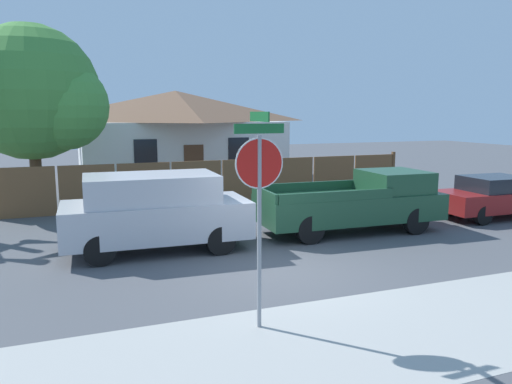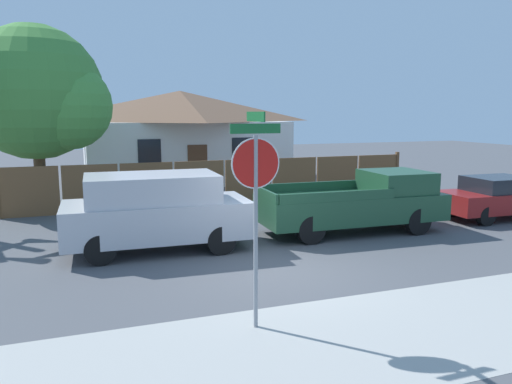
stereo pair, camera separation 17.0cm
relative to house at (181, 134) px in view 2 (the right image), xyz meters
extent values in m
plane|color=#4C4F54|center=(-1.15, -15.86, -2.35)|extent=(80.00, 80.00, 0.00)
cube|color=#A3A39E|center=(-1.15, -19.46, -2.34)|extent=(36.00, 3.20, 0.01)
cube|color=brown|center=(-6.68, -7.84, -1.51)|extent=(1.84, 0.06, 1.68)
cube|color=brown|center=(-4.76, -7.84, -1.51)|extent=(1.84, 0.06, 1.68)
cube|color=brown|center=(-2.85, -7.84, -1.51)|extent=(1.84, 0.06, 1.68)
cube|color=brown|center=(-0.93, -7.84, -1.51)|extent=(1.84, 0.06, 1.68)
cube|color=brown|center=(0.99, -7.84, -1.51)|extent=(1.84, 0.06, 1.68)
cube|color=brown|center=(2.91, -7.84, -1.51)|extent=(1.84, 0.06, 1.68)
cube|color=brown|center=(4.83, -7.84, -1.51)|extent=(1.84, 0.06, 1.68)
cube|color=brown|center=(6.75, -7.84, -1.51)|extent=(1.84, 0.06, 1.68)
cube|color=brown|center=(7.70, -7.84, -1.46)|extent=(0.12, 0.12, 1.78)
cube|color=white|center=(0.00, 0.00, -0.85)|extent=(9.50, 7.29, 3.00)
pyramid|color=brown|center=(0.00, 0.00, 1.42)|extent=(10.26, 7.88, 1.54)
cube|color=black|center=(-2.14, -3.66, -0.61)|extent=(1.00, 0.04, 1.10)
cube|color=black|center=(2.14, -3.66, -0.61)|extent=(1.00, 0.04, 1.10)
cube|color=brown|center=(0.00, -3.66, -1.35)|extent=(0.90, 0.04, 2.00)
cylinder|color=brown|center=(-6.41, -6.41, -1.16)|extent=(0.40, 0.40, 2.37)
sphere|color=#428438|center=(-6.41, -6.41, 1.78)|extent=(4.68, 4.68, 4.68)
sphere|color=#478F3C|center=(-5.36, -6.99, 1.31)|extent=(3.04, 3.04, 3.04)
cube|color=#B7B7BC|center=(-3.36, -13.37, -1.55)|extent=(4.62, 2.18, 0.91)
cube|color=#B7B7BC|center=(-3.47, -13.36, -0.76)|extent=(3.25, 1.97, 0.68)
cube|color=black|center=(-1.96, -13.42, -0.76)|extent=(0.12, 1.78, 0.57)
cylinder|color=black|center=(-1.91, -12.52, -1.99)|extent=(0.72, 0.22, 0.72)
cylinder|color=black|center=(-1.98, -14.32, -1.99)|extent=(0.72, 0.22, 0.72)
cylinder|color=black|center=(-4.73, -12.42, -1.99)|extent=(0.72, 0.22, 0.72)
cylinder|color=black|center=(-4.80, -14.22, -1.99)|extent=(0.72, 0.22, 0.72)
cube|color=#1E472D|center=(2.20, -13.37, -1.61)|extent=(5.40, 2.17, 0.75)
cube|color=#1E472D|center=(3.66, -13.42, -0.92)|extent=(1.77, 1.88, 0.62)
cube|color=#1E472D|center=(1.33, -12.40, -1.10)|extent=(3.35, 0.20, 0.26)
cube|color=#1E472D|center=(1.26, -14.28, -1.10)|extent=(3.35, 0.20, 0.26)
cube|color=#1E472D|center=(-0.43, -13.27, -1.10)|extent=(0.15, 1.88, 0.26)
cylinder|color=black|center=(3.88, -12.55, -1.96)|extent=(0.77, 0.22, 0.77)
cylinder|color=black|center=(3.82, -14.31, -1.96)|extent=(0.77, 0.22, 0.77)
cylinder|color=black|center=(0.58, -12.43, -1.96)|extent=(0.77, 0.22, 0.77)
cylinder|color=black|center=(0.51, -14.19, -1.96)|extent=(0.77, 0.22, 0.77)
cube|color=maroon|center=(7.82, -13.37, -1.75)|extent=(4.18, 1.86, 0.62)
cube|color=black|center=(7.65, -13.36, -1.20)|extent=(1.95, 1.61, 0.47)
cylinder|color=black|center=(6.56, -12.58, -2.05)|extent=(0.60, 0.22, 0.60)
cylinder|color=black|center=(6.51, -14.07, -2.05)|extent=(0.60, 0.22, 0.60)
cylinder|color=gray|center=(-2.61, -18.52, -0.80)|extent=(0.07, 0.07, 3.09)
cylinder|color=red|center=(-2.61, -18.52, 0.31)|extent=(0.75, 0.04, 0.75)
cylinder|color=white|center=(-2.61, -18.53, 0.31)|extent=(0.79, 0.02, 0.79)
cube|color=#19602D|center=(-2.61, -18.52, 0.84)|extent=(0.82, 0.04, 0.15)
cube|color=#19602D|center=(-2.61, -18.52, 1.02)|extent=(0.03, 0.73, 0.15)
camera|label=1|loc=(-5.38, -25.64, 1.08)|focal=35.00mm
camera|label=2|loc=(-5.22, -25.70, 1.08)|focal=35.00mm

